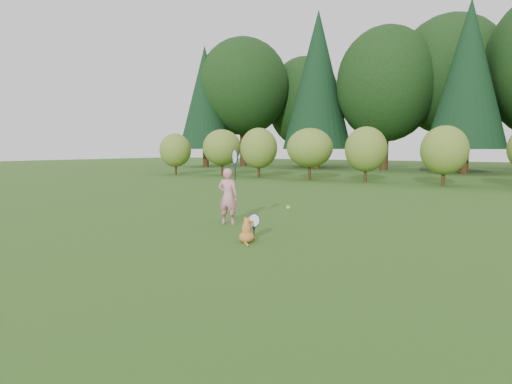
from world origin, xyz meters
The scene contains 6 objects.
ground centered at (0.00, 0.00, 0.00)m, with size 100.00×100.00×0.00m, color #274D15.
shrub_row centered at (0.00, 13.00, 1.40)m, with size 28.00×3.00×2.80m, color #5A7424, non-canonical shape.
woodland_backdrop centered at (0.00, 23.00, 7.50)m, with size 48.00×10.00×15.00m, color black, non-canonical shape.
child centered at (-0.48, 0.80, 0.60)m, with size 0.65×0.41×1.72m.
cat centered at (0.79, -0.37, 0.22)m, with size 0.40×0.63×0.58m.
tennis_ball centered at (1.46, -0.19, 0.61)m, with size 0.06×0.06×0.06m.
Camera 1 is at (4.74, -6.08, 1.54)m, focal length 30.00 mm.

